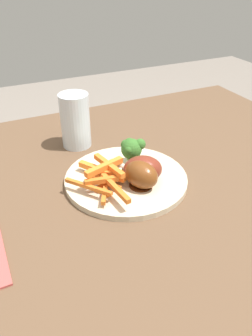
{
  "coord_description": "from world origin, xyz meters",
  "views": [
    {
      "loc": [
        0.17,
        0.47,
        1.12
      ],
      "look_at": [
        -0.06,
        -0.03,
        0.76
      ],
      "focal_mm": 35.25,
      "sensor_mm": 36.0,
      "label": 1
    }
  ],
  "objects_px": {
    "dining_table": "(104,233)",
    "broccoli_floret_front": "(132,148)",
    "chicken_drumstick_near": "(141,170)",
    "water_glass": "(75,121)",
    "chicken_drumstick_far": "(139,174)",
    "carrot_fries_pile": "(105,176)",
    "dinner_plate": "(126,179)"
  },
  "relations": [
    {
      "from": "dining_table",
      "to": "chicken_drumstick_near",
      "type": "relative_size",
      "value": 9.48
    },
    {
      "from": "chicken_drumstick_near",
      "to": "carrot_fries_pile",
      "type": "bearing_deg",
      "value": -12.24
    },
    {
      "from": "broccoli_floret_front",
      "to": "chicken_drumstick_near",
      "type": "distance_m",
      "value": 0.06
    },
    {
      "from": "broccoli_floret_front",
      "to": "water_glass",
      "type": "bearing_deg",
      "value": -64.41
    },
    {
      "from": "dinner_plate",
      "to": "carrot_fries_pile",
      "type": "height_order",
      "value": "carrot_fries_pile"
    },
    {
      "from": "chicken_drumstick_near",
      "to": "dining_table",
      "type": "bearing_deg",
      "value": 0.61
    },
    {
      "from": "broccoli_floret_front",
      "to": "chicken_drumstick_far",
      "type": "distance_m",
      "value": 0.08
    },
    {
      "from": "broccoli_floret_front",
      "to": "water_glass",
      "type": "distance_m",
      "value": 0.17
    },
    {
      "from": "broccoli_floret_front",
      "to": "chicken_drumstick_near",
      "type": "relative_size",
      "value": 0.47
    },
    {
      "from": "carrot_fries_pile",
      "to": "chicken_drumstick_far",
      "type": "distance_m",
      "value": 0.07
    },
    {
      "from": "dining_table",
      "to": "carrot_fries_pile",
      "type": "height_order",
      "value": "carrot_fries_pile"
    },
    {
      "from": "dining_table",
      "to": "broccoli_floret_front",
      "type": "relative_size",
      "value": 20.38
    },
    {
      "from": "chicken_drumstick_far",
      "to": "carrot_fries_pile",
      "type": "bearing_deg",
      "value": -24.64
    },
    {
      "from": "chicken_drumstick_near",
      "to": "chicken_drumstick_far",
      "type": "distance_m",
      "value": 0.02
    },
    {
      "from": "dining_table",
      "to": "chicken_drumstick_far",
      "type": "relative_size",
      "value": 10.23
    },
    {
      "from": "chicken_drumstick_far",
      "to": "water_glass",
      "type": "xyz_separation_m",
      "value": [
        0.05,
        -0.23,
        0.03
      ]
    },
    {
      "from": "broccoli_floret_front",
      "to": "dining_table",
      "type": "bearing_deg",
      "value": 34.74
    },
    {
      "from": "dining_table",
      "to": "chicken_drumstick_far",
      "type": "bearing_deg",
      "value": 170.97
    },
    {
      "from": "broccoli_floret_front",
      "to": "carrot_fries_pile",
      "type": "height_order",
      "value": "broccoli_floret_front"
    },
    {
      "from": "dinner_plate",
      "to": "chicken_drumstick_near",
      "type": "xyz_separation_m",
      "value": [
        -0.02,
        0.02,
        0.03
      ]
    },
    {
      "from": "broccoli_floret_front",
      "to": "chicken_drumstick_far",
      "type": "xyz_separation_m",
      "value": [
        0.02,
        0.08,
        -0.01
      ]
    },
    {
      "from": "broccoli_floret_front",
      "to": "chicken_drumstick_far",
      "type": "relative_size",
      "value": 0.5
    },
    {
      "from": "dining_table",
      "to": "broccoli_floret_front",
      "type": "bearing_deg",
      "value": -145.26
    },
    {
      "from": "dinner_plate",
      "to": "chicken_drumstick_far",
      "type": "height_order",
      "value": "chicken_drumstick_far"
    },
    {
      "from": "broccoli_floret_front",
      "to": "dinner_plate",
      "type": "bearing_deg",
      "value": 51.32
    },
    {
      "from": "dining_table",
      "to": "water_glass",
      "type": "height_order",
      "value": "water_glass"
    },
    {
      "from": "chicken_drumstick_near",
      "to": "broccoli_floret_front",
      "type": "bearing_deg",
      "value": -99.16
    },
    {
      "from": "dining_table",
      "to": "chicken_drumstick_near",
      "type": "height_order",
      "value": "chicken_drumstick_near"
    },
    {
      "from": "dining_table",
      "to": "dinner_plate",
      "type": "distance_m",
      "value": 0.12
    },
    {
      "from": "chicken_drumstick_near",
      "to": "dinner_plate",
      "type": "bearing_deg",
      "value": -50.05
    },
    {
      "from": "dinner_plate",
      "to": "broccoli_floret_front",
      "type": "height_order",
      "value": "broccoli_floret_front"
    },
    {
      "from": "broccoli_floret_front",
      "to": "water_glass",
      "type": "relative_size",
      "value": 0.47
    }
  ]
}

